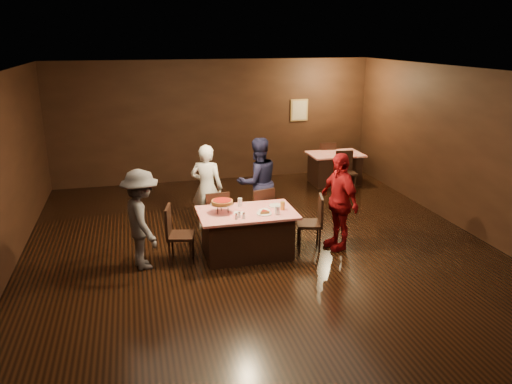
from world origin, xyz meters
TOP-DOWN VIEW (x-y plane):
  - room at (0.00, 0.01)m, footprint 10.00×10.04m
  - main_table at (-0.28, 0.27)m, footprint 1.60×1.00m
  - back_table at (2.79, 3.88)m, footprint 1.30×0.90m
  - chair_far_left at (-0.68, 1.02)m, footprint 0.44×0.44m
  - chair_far_right at (0.12, 1.02)m, footprint 0.51×0.51m
  - chair_end_left at (-1.38, 0.27)m, footprint 0.50×0.50m
  - chair_end_right at (0.82, 0.27)m, footprint 0.51×0.51m
  - chair_back_near at (2.79, 3.18)m, footprint 0.45×0.45m
  - chair_back_far at (2.79, 4.48)m, footprint 0.47×0.47m
  - diner_white_jacket at (-0.74, 1.58)m, footprint 0.71×0.60m
  - diner_navy_hoodie at (0.24, 1.59)m, footprint 0.95×0.81m
  - diner_grey_knit at (-1.97, 0.22)m, footprint 0.83×1.15m
  - diner_red_shirt at (1.32, 0.20)m, footprint 0.60×1.05m
  - pizza_stand at (-0.68, 0.32)m, footprint 0.38×0.38m
  - plate_with_slice at (-0.03, 0.09)m, footprint 0.25×0.25m
  - plate_empty at (0.27, 0.42)m, footprint 0.25×0.25m
  - glass_front_right at (0.17, 0.02)m, footprint 0.08×0.08m
  - glass_amber at (0.32, 0.22)m, footprint 0.08×0.08m
  - glass_back at (-0.33, 0.57)m, footprint 0.08×0.08m
  - condiments at (-0.46, -0.01)m, footprint 0.17×0.10m
  - napkin_center at (0.02, 0.27)m, footprint 0.19×0.19m
  - napkin_left at (-0.43, 0.22)m, footprint 0.21×0.21m

SIDE VIEW (x-z plane):
  - main_table at x=-0.28m, z-range 0.00..0.77m
  - back_table at x=2.79m, z-range 0.00..0.77m
  - chair_far_left at x=-0.68m, z-range 0.00..0.95m
  - chair_far_right at x=0.12m, z-range 0.00..0.95m
  - chair_end_left at x=-1.38m, z-range 0.00..0.95m
  - chair_end_right at x=0.82m, z-range 0.00..0.95m
  - chair_back_near at x=2.79m, z-range 0.00..0.95m
  - chair_back_far at x=2.79m, z-range 0.00..0.95m
  - napkin_center at x=0.02m, z-range 0.77..0.78m
  - napkin_left at x=-0.43m, z-range 0.77..0.78m
  - plate_empty at x=0.27m, z-range 0.77..0.78m
  - plate_with_slice at x=-0.03m, z-range 0.76..0.83m
  - diner_grey_knit at x=-1.97m, z-range 0.00..1.60m
  - condiments at x=-0.46m, z-range 0.77..0.87m
  - diner_white_jacket at x=-0.74m, z-range 0.00..1.65m
  - glass_front_right at x=0.17m, z-range 0.77..0.91m
  - glass_amber at x=0.32m, z-range 0.77..0.91m
  - glass_back at x=-0.33m, z-range 0.77..0.91m
  - diner_red_shirt at x=1.32m, z-range 0.00..1.69m
  - diner_navy_hoodie at x=0.24m, z-range 0.00..1.73m
  - pizza_stand at x=-0.68m, z-range 0.84..1.06m
  - room at x=0.00m, z-range 0.63..3.65m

